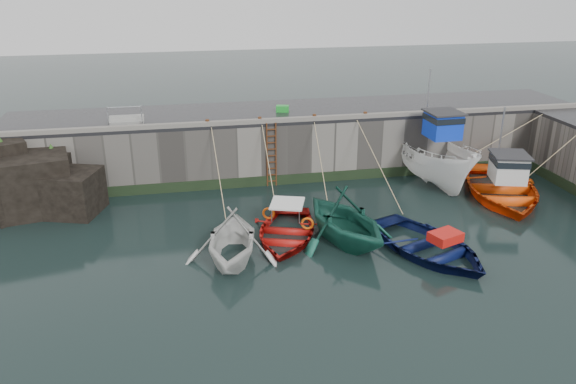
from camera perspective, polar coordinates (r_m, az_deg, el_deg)
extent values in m
plane|color=black|center=(19.75, 9.15, -9.16)|extent=(120.00, 120.00, 0.00)
cube|color=slate|center=(30.21, 1.24, 5.32)|extent=(30.00, 5.00, 3.00)
cube|color=black|center=(29.80, 1.27, 8.23)|extent=(30.00, 5.00, 0.16)
cube|color=slate|center=(27.54, 2.33, 7.47)|extent=(30.00, 0.30, 0.20)
cube|color=black|center=(28.26, 2.33, 1.45)|extent=(30.00, 0.08, 0.50)
cube|color=black|center=(27.12, -24.89, 0.84)|extent=(4.05, 3.66, 2.60)
cube|color=black|center=(26.30, -21.24, -0.04)|extent=(2.96, 2.83, 1.90)
cube|color=black|center=(28.09, -27.00, 1.70)|extent=(2.74, 2.84, 3.10)
cube|color=black|center=(27.53, -22.97, 1.11)|extent=(2.01, 1.83, 2.30)
cube|color=black|center=(26.84, -26.65, -1.29)|extent=(2.04, 2.05, 1.20)
cone|color=#2D591E|center=(26.57, -24.44, 2.52)|extent=(0.44, 0.44, 0.45)
cone|color=#2D591E|center=(27.03, -26.10, 4.12)|extent=(0.44, 0.44, 0.45)
cone|color=#2D591E|center=(25.92, -22.18, 1.25)|extent=(0.44, 0.44, 0.45)
cone|color=#2D591E|center=(27.25, -22.93, 4.10)|extent=(0.44, 0.44, 0.45)
cylinder|color=#3F1E0F|center=(27.36, -2.14, 3.76)|extent=(0.07, 0.07, 3.20)
cylinder|color=#3F1E0F|center=(27.43, -1.23, 3.81)|extent=(0.07, 0.07, 3.20)
cube|color=#3F1E0F|center=(27.82, -1.65, 1.13)|extent=(0.44, 0.06, 0.05)
cube|color=#3F1E0F|center=(27.71, -1.66, 1.77)|extent=(0.44, 0.06, 0.05)
cube|color=#3F1E0F|center=(27.60, -1.66, 2.41)|extent=(0.44, 0.06, 0.05)
cube|color=#3F1E0F|center=(27.49, -1.67, 3.06)|extent=(0.44, 0.06, 0.05)
cube|color=#3F1E0F|center=(27.39, -1.68, 3.71)|extent=(0.44, 0.06, 0.05)
cube|color=#3F1E0F|center=(27.29, -1.69, 4.37)|extent=(0.44, 0.06, 0.05)
cube|color=#3F1E0F|center=(27.19, -1.69, 5.04)|extent=(0.44, 0.06, 0.05)
cube|color=#3F1E0F|center=(27.10, -1.70, 5.70)|extent=(0.44, 0.06, 0.05)
cube|color=#3F1E0F|center=(27.01, -1.71, 6.38)|extent=(0.44, 0.06, 0.05)
imported|color=silver|center=(21.15, -5.64, -6.74)|extent=(4.47, 4.94, 2.27)
imported|color=red|center=(22.66, -0.23, -4.58)|extent=(4.68, 5.54, 0.98)
imported|color=#185444|center=(22.45, 5.71, -4.96)|extent=(5.42, 5.85, 2.53)
imported|color=#0A1442|center=(22.12, 13.94, -5.98)|extent=(5.53, 6.44, 1.12)
imported|color=white|center=(29.22, 14.53, 3.09)|extent=(2.90, 7.28, 2.79)
cube|color=#0E32D3|center=(28.16, 15.45, 6.55)|extent=(1.44, 1.54, 1.20)
cube|color=black|center=(28.07, 15.52, 7.24)|extent=(1.50, 1.60, 0.28)
cube|color=#262628|center=(28.00, 15.58, 7.81)|extent=(1.64, 1.74, 0.08)
cylinder|color=#A5A8AD|center=(29.50, 14.01, 9.16)|extent=(0.08, 0.08, 3.00)
imported|color=#FF500D|center=(28.35, 20.81, 0.24)|extent=(6.40, 7.69, 1.37)
cube|color=silver|center=(27.39, 21.48, 2.28)|extent=(1.76, 1.83, 1.20)
cube|color=black|center=(27.28, 21.58, 2.98)|extent=(1.84, 1.91, 0.28)
cube|color=#262628|center=(27.20, 21.66, 3.55)|extent=(2.01, 2.08, 0.08)
cylinder|color=#A5A8AD|center=(28.78, 20.79, 5.17)|extent=(0.08, 0.08, 3.00)
cube|color=green|center=(29.26, -0.56, 8.47)|extent=(0.72, 0.53, 0.32)
cylinder|color=#A5A8AD|center=(27.33, -17.81, 7.20)|extent=(0.05, 0.05, 1.00)
cylinder|color=#A5A8AD|center=(27.20, -14.65, 7.46)|extent=(0.05, 0.05, 1.00)
cylinder|color=#A5A8AD|center=(27.15, -16.34, 8.27)|extent=(1.50, 0.05, 0.05)
cube|color=gray|center=(27.83, -16.08, 6.77)|extent=(1.60, 0.35, 0.18)
cube|color=gray|center=(28.13, -16.07, 7.30)|extent=(1.60, 0.35, 0.18)
cylinder|color=#3F1E0F|center=(26.92, -8.20, 7.02)|extent=(0.18, 0.18, 0.28)
cylinder|color=#3F1E0F|center=(27.16, -2.89, 7.34)|extent=(0.18, 0.18, 0.28)
cylinder|color=#3F1E0F|center=(27.67, 2.69, 7.62)|extent=(0.18, 0.18, 0.28)
cylinder|color=#3F1E0F|center=(28.39, 7.84, 7.81)|extent=(0.18, 0.18, 0.28)
cylinder|color=#3F1E0F|center=(29.58, 13.78, 7.95)|extent=(0.18, 0.18, 0.28)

